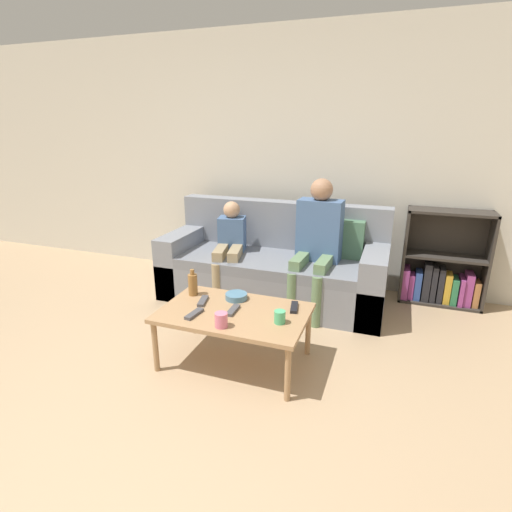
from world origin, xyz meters
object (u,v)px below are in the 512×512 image
object	(u,v)px
couch	(274,268)
coffee_table	(234,316)
cup_far	(221,320)
tv_remote_2	(294,307)
tv_remote_0	(233,310)
snack_bowl	(236,296)
tv_remote_3	(194,314)
bottle	(193,284)
cup_near	(280,317)
person_child	(230,244)
bookshelf	(441,269)
tv_remote_1	(203,301)
person_adult	(317,236)

from	to	relation	value
couch	coffee_table	world-z (taller)	couch
cup_far	tv_remote_2	xyz separation A→B (m)	(0.38, 0.42, -0.04)
tv_remote_0	snack_bowl	size ratio (longest dim) A/B	1.04
cup_far	tv_remote_3	distance (m)	0.26
cup_far	bottle	xyz separation A→B (m)	(-0.42, 0.39, 0.04)
cup_far	tv_remote_0	world-z (taller)	cup_far
cup_near	tv_remote_2	bearing A→B (deg)	81.41
coffee_table	person_child	xyz separation A→B (m)	(-0.49, 1.07, 0.18)
bookshelf	tv_remote_0	world-z (taller)	bookshelf
tv_remote_3	tv_remote_0	bearing A→B (deg)	39.03
person_child	cup_far	world-z (taller)	person_child
cup_near	tv_remote_3	size ratio (longest dim) A/B	0.50
tv_remote_0	tv_remote_1	bearing A→B (deg)	164.52
couch	tv_remote_2	distance (m)	1.13
person_adult	tv_remote_2	world-z (taller)	person_adult
bookshelf	tv_remote_1	size ratio (longest dim) A/B	5.20
bottle	cup_far	bearing A→B (deg)	-43.38
snack_bowl	bottle	xyz separation A→B (m)	(-0.34, -0.04, 0.07)
coffee_table	tv_remote_1	bearing A→B (deg)	168.75
bookshelf	person_child	xyz separation A→B (m)	(-1.97, -0.58, 0.21)
couch	bottle	bearing A→B (deg)	-107.53
couch	coffee_table	size ratio (longest dim) A/B	2.07
cup_near	tv_remote_1	world-z (taller)	cup_near
person_adult	tv_remote_2	bearing A→B (deg)	-84.73
coffee_table	person_child	size ratio (longest dim) A/B	1.09
person_adult	tv_remote_0	world-z (taller)	person_adult
couch	cup_near	xyz separation A→B (m)	(0.43, -1.26, 0.15)
couch	tv_remote_1	world-z (taller)	couch
tv_remote_0	bottle	size ratio (longest dim) A/B	0.82
bookshelf	tv_remote_0	bearing A→B (deg)	-131.59
cup_near	tv_remote_0	xyz separation A→B (m)	(-0.36, 0.05, -0.03)
cup_far	couch	bearing A→B (deg)	93.47
tv_remote_2	bottle	distance (m)	0.80
person_child	tv_remote_0	bearing A→B (deg)	-78.67
tv_remote_2	snack_bowl	distance (m)	0.45
coffee_table	cup_near	size ratio (longest dim) A/B	11.88
tv_remote_3	tv_remote_2	bearing A→B (deg)	35.52
couch	person_child	xyz separation A→B (m)	(-0.42, -0.13, 0.24)
person_adult	person_child	size ratio (longest dim) A/B	1.28
person_adult	bookshelf	bearing A→B (deg)	28.26
person_child	tv_remote_0	distance (m)	1.20
cup_near	bottle	xyz separation A→B (m)	(-0.76, 0.22, 0.04)
bookshelf	snack_bowl	bearing A→B (deg)	-136.48
cup_near	tv_remote_0	world-z (taller)	cup_near
cup_near	bottle	distance (m)	0.79
cup_far	tv_remote_1	xyz separation A→B (m)	(-0.28, 0.29, -0.04)
tv_remote_2	cup_far	bearing A→B (deg)	-143.29
couch	tv_remote_0	distance (m)	1.22
cup_near	tv_remote_0	distance (m)	0.36
person_child	tv_remote_2	size ratio (longest dim) A/B	5.40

